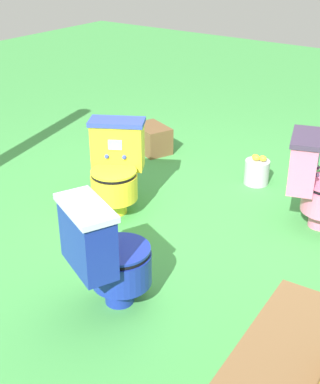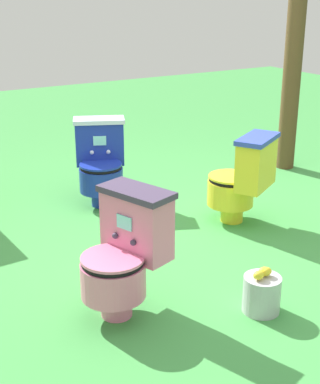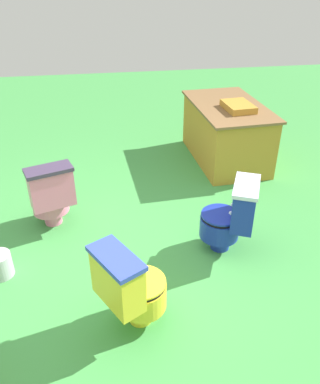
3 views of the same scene
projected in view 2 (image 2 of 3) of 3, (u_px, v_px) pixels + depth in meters
The scene contains 6 objects.
ground at pixel (188, 242), 4.17m from camera, with size 14.00×14.00×0.00m, color #429947.
toilet_yellow at pixel (242, 179), 4.39m from camera, with size 0.59×0.63×0.73m.
toilet_blue at pixel (101, 162), 4.81m from camera, with size 0.57×0.61×0.73m.
toilet_pink at pixel (124, 253), 3.18m from camera, with size 0.59×0.54×0.73m.
wooden_post at pixel (293, 57), 5.50m from camera, with size 0.18×0.18×2.26m, color brown.
lemon_bucket at pixel (262, 293), 3.25m from camera, with size 0.22×0.22×0.28m.
Camera 2 is at (-2.13, -3.14, 1.79)m, focal length 52.58 mm.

